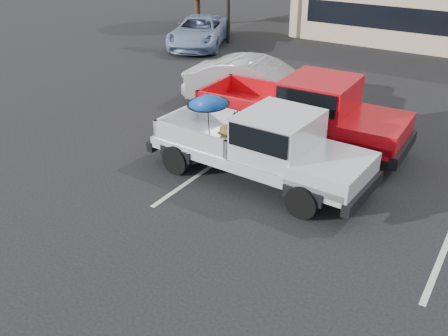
% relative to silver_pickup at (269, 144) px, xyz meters
% --- Properties ---
extents(ground, '(90.00, 90.00, 0.00)m').
position_rel_silver_pickup_xyz_m(ground, '(1.33, -1.99, -1.05)').
color(ground, black).
rests_on(ground, ground).
extents(stripe_left, '(0.12, 5.00, 0.01)m').
position_rel_silver_pickup_xyz_m(stripe_left, '(-1.67, 0.01, -1.05)').
color(stripe_left, silver).
rests_on(stripe_left, ground).
extents(silver_pickup, '(5.78, 2.34, 2.06)m').
position_rel_silver_pickup_xyz_m(silver_pickup, '(0.00, 0.00, 0.00)').
color(silver_pickup, black).
rests_on(silver_pickup, ground).
extents(red_pickup, '(6.24, 2.41, 2.04)m').
position_rel_silver_pickup_xyz_m(red_pickup, '(0.02, 2.52, 0.07)').
color(red_pickup, black).
rests_on(red_pickup, ground).
extents(silver_sedan, '(5.26, 2.47, 1.67)m').
position_rel_silver_pickup_xyz_m(silver_sedan, '(-2.75, 4.51, -0.22)').
color(silver_sedan, '#9FA1A6').
rests_on(silver_sedan, ground).
extents(blue_suv, '(4.19, 5.72, 1.45)m').
position_rel_silver_pickup_xyz_m(blue_suv, '(-9.51, 10.67, -0.33)').
color(blue_suv, '#7D95BA').
rests_on(blue_suv, ground).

